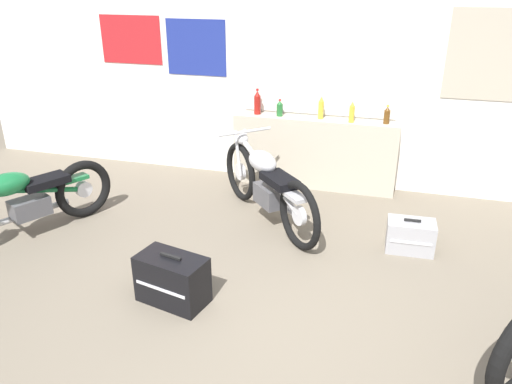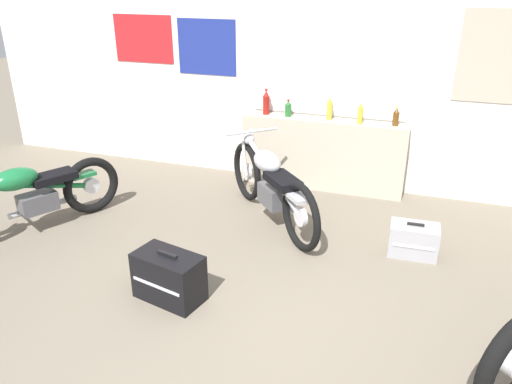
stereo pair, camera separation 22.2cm
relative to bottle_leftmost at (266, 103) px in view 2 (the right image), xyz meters
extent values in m
plane|color=#706656|center=(0.91, -3.09, -1.02)|extent=(24.00, 24.00, 0.00)
cube|color=silver|center=(0.91, 0.17, 0.38)|extent=(10.00, 0.06, 2.80)
cube|color=silver|center=(0.74, 0.14, 0.43)|extent=(1.81, 0.01, 1.04)
cube|color=beige|center=(0.74, 0.13, 0.43)|extent=(1.87, 0.01, 1.10)
cube|color=#B2A893|center=(2.62, 0.14, 0.66)|extent=(0.99, 0.01, 0.97)
cube|color=navy|center=(-0.84, 0.14, 0.62)|extent=(0.79, 0.01, 0.68)
cube|color=#B21E23|center=(-1.74, 0.14, 0.68)|extent=(0.85, 0.01, 0.61)
cube|color=#B7AD99|center=(0.74, -0.01, -0.58)|extent=(2.01, 0.28, 0.88)
cylinder|color=maroon|center=(0.00, 0.00, -0.03)|extent=(0.08, 0.08, 0.23)
cone|color=maroon|center=(0.00, 0.00, 0.12)|extent=(0.07, 0.07, 0.06)
cylinder|color=red|center=(0.00, 0.00, 0.16)|extent=(0.03, 0.03, 0.03)
cylinder|color=#23662D|center=(0.29, -0.01, -0.07)|extent=(0.08, 0.08, 0.15)
cone|color=#23662D|center=(0.29, -0.01, 0.03)|extent=(0.06, 0.06, 0.04)
cylinder|color=red|center=(0.29, -0.01, 0.06)|extent=(0.03, 0.03, 0.02)
cylinder|color=gold|center=(0.79, 0.00, -0.03)|extent=(0.06, 0.06, 0.21)
cone|color=gold|center=(0.79, 0.00, 0.10)|extent=(0.05, 0.05, 0.06)
cylinder|color=silver|center=(0.79, 0.00, 0.14)|extent=(0.03, 0.03, 0.02)
cylinder|color=gold|center=(1.17, -0.06, -0.04)|extent=(0.06, 0.06, 0.19)
cone|color=gold|center=(1.17, -0.06, 0.08)|extent=(0.05, 0.05, 0.05)
cylinder|color=silver|center=(1.17, -0.06, 0.12)|extent=(0.03, 0.03, 0.02)
cylinder|color=#5B3814|center=(1.57, 0.00, -0.06)|extent=(0.07, 0.07, 0.16)
cone|color=#5B3814|center=(1.57, 0.00, 0.04)|extent=(0.06, 0.06, 0.04)
cylinder|color=gold|center=(1.57, 0.00, 0.07)|extent=(0.03, 0.03, 0.02)
torus|color=black|center=(-0.03, -0.64, -0.68)|extent=(0.53, 0.55, 0.69)
cylinder|color=silver|center=(-0.03, -0.64, -0.68)|extent=(0.17, 0.18, 0.20)
torus|color=black|center=(0.87, -1.59, -0.68)|extent=(0.53, 0.55, 0.69)
cylinder|color=silver|center=(0.87, -1.59, -0.68)|extent=(0.17, 0.18, 0.20)
cube|color=#4C4C51|center=(0.47, -1.16, -0.69)|extent=(0.41, 0.42, 0.22)
cylinder|color=#B2B2B7|center=(0.47, -1.16, -0.48)|extent=(0.86, 0.91, 0.45)
ellipsoid|color=#B2B2B7|center=(0.35, -1.04, -0.37)|extent=(0.48, 0.49, 0.22)
cube|color=black|center=(0.60, -1.30, -0.45)|extent=(0.48, 0.49, 0.08)
cube|color=#B2B2B7|center=(0.82, -1.53, -0.51)|extent=(0.28, 0.29, 0.04)
cylinder|color=silver|center=(-0.03, -0.73, -0.41)|extent=(0.14, 0.14, 0.52)
cylinder|color=silver|center=(0.06, -0.65, -0.41)|extent=(0.14, 0.14, 0.52)
cylinder|color=silver|center=(0.06, -0.73, -0.15)|extent=(0.49, 0.46, 0.03)
sphere|color=silver|center=(0.02, -0.69, -0.25)|extent=(0.13, 0.13, 0.13)
cylinder|color=silver|center=(0.63, -1.13, -0.83)|extent=(0.54, 0.57, 0.06)
torus|color=black|center=(-1.54, -1.55, -0.70)|extent=(0.39, 0.62, 0.65)
cylinder|color=silver|center=(-1.54, -1.55, -0.70)|extent=(0.14, 0.19, 0.18)
cube|color=#4C4C51|center=(-1.82, -2.08, -0.71)|extent=(0.37, 0.43, 0.19)
cylinder|color=#196B38|center=(-1.82, -2.08, -0.52)|extent=(0.62, 1.10, 0.40)
ellipsoid|color=#196B38|center=(-1.90, -2.24, -0.41)|extent=(0.42, 0.51, 0.22)
cube|color=black|center=(-1.73, -1.91, -0.49)|extent=(0.42, 0.51, 0.08)
cube|color=#196B38|center=(-1.58, -1.62, -0.55)|extent=(0.25, 0.30, 0.04)
cylinder|color=silver|center=(-1.90, -1.94, -0.84)|extent=(0.40, 0.68, 0.06)
cube|color=black|center=(0.06, -2.74, -0.82)|extent=(0.62, 0.43, 0.41)
cube|color=silver|center=(0.02, -2.90, -0.82)|extent=(0.47, 0.11, 0.02)
cube|color=black|center=(0.06, -2.74, -0.60)|extent=(0.20, 0.07, 0.02)
cube|color=#9E9EA3|center=(1.93, -1.35, -0.87)|extent=(0.46, 0.29, 0.31)
cube|color=silver|center=(1.93, -1.49, -0.87)|extent=(0.38, 0.02, 0.02)
cube|color=black|center=(1.93, -1.35, -0.70)|extent=(0.16, 0.03, 0.02)
camera|label=1|loc=(1.65, -5.86, 1.48)|focal=35.00mm
camera|label=2|loc=(1.86, -5.79, 1.48)|focal=35.00mm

